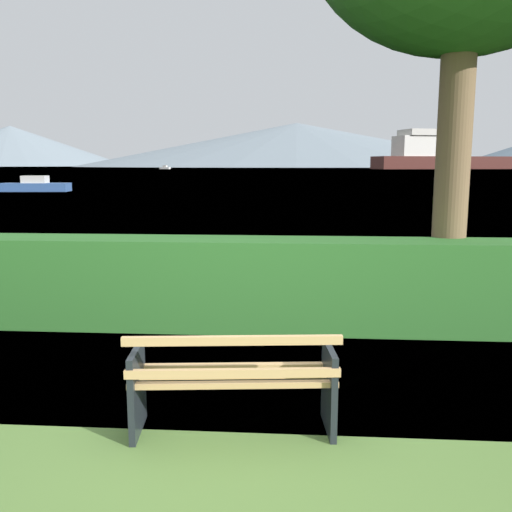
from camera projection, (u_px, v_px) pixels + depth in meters
name	position (u px, v px, depth m)	size (l,w,h in m)	color
ground_plane	(234.00, 429.00, 4.43)	(1400.00, 1400.00, 0.00)	#567A38
water_surface	(296.00, 168.00, 309.41)	(620.00, 620.00, 0.00)	#7A99A8
park_bench	(233.00, 381.00, 4.31)	(1.64, 0.72, 0.87)	tan
hedge_row	(258.00, 284.00, 7.08)	(10.99, 0.74, 1.16)	#2D6B28
cargo_ship_large	(469.00, 158.00, 248.59)	(104.42, 42.38, 17.00)	#471E19
fishing_boat_near	(165.00, 168.00, 241.26)	(5.05, 3.18, 1.59)	silver
sailboat_mid	(35.00, 186.00, 43.02)	(5.24, 2.18, 1.22)	#335693
distant_hills	(299.00, 145.00, 547.99)	(855.30, 417.87, 44.54)	gray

